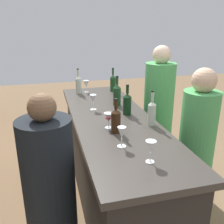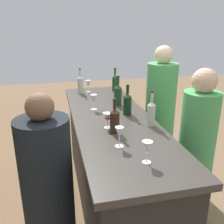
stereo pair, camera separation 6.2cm
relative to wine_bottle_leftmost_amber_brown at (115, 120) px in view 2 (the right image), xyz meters
The scene contains 16 objects.
ground_plane 1.15m from the wine_bottle_leftmost_amber_brown, ahead, with size 12.00×12.00×0.00m, color #846647.
bar_counter 0.69m from the wine_bottle_leftmost_amber_brown, ahead, with size 2.36×0.73×0.98m.
wine_bottle_leftmost_amber_brown is the anchor object (origin of this frame).
wine_bottle_second_left_clear_pale 0.35m from the wine_bottle_leftmost_amber_brown, 78.41° to the right, with size 0.07×0.07×0.31m.
wine_bottle_center_dark_green 0.45m from the wine_bottle_leftmost_amber_brown, 29.71° to the right, with size 0.08×0.08×0.30m.
wine_bottle_second_right_olive_green 0.73m from the wine_bottle_leftmost_amber_brown, 16.45° to the right, with size 0.08×0.08×0.32m.
wine_bottle_rightmost_olive_green 1.32m from the wine_bottle_leftmost_amber_brown, 13.87° to the right, with size 0.07×0.07×0.30m.
wine_bottle_far_right_clear_pale 1.29m from the wine_bottle_leftmost_amber_brown, ahead, with size 0.07×0.07×0.32m.
wine_glass_near_left 0.52m from the wine_bottle_leftmost_amber_brown, behind, with size 0.07×0.07×0.15m.
wine_glass_near_center 0.26m from the wine_bottle_leftmost_amber_brown, behind, with size 0.07×0.07×0.15m.
wine_glass_near_right 1.32m from the wine_bottle_leftmost_amber_brown, ahead, with size 0.08×0.08×0.15m.
wine_glass_far_left 0.11m from the wine_bottle_leftmost_amber_brown, 19.07° to the left, with size 0.08×0.08×0.13m.
wine_glass_far_center 0.61m from the wine_bottle_leftmost_amber_brown, ahead, with size 0.07×0.07×0.16m.
person_left_guest 1.27m from the wine_bottle_leftmost_amber_brown, 41.31° to the right, with size 0.44×0.44×1.59m.
person_center_guest 0.88m from the wine_bottle_leftmost_amber_brown, 89.08° to the right, with size 0.33×0.33×1.48m.
person_right_guest 0.74m from the wine_bottle_leftmost_amber_brown, 107.45° to the left, with size 0.50×0.50×1.40m.
Camera 2 is at (-2.21, 0.52, 1.83)m, focal length 40.87 mm.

